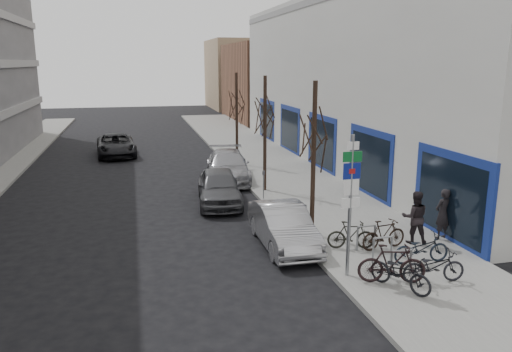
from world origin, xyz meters
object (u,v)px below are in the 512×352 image
bike_mid_inner (351,235)px  meter_front (305,219)px  bike_near_left (401,270)px  parked_car_mid (219,187)px  bike_rack (382,247)px  tree_mid (265,106)px  pedestrian_near (443,214)px  bike_mid_curb (422,246)px  lane_car (116,145)px  meter_back (238,159)px  parked_car_back (228,166)px  pedestrian_far (415,217)px  tree_near (314,123)px  bike_near_right (392,263)px  highway_sign_pole (350,197)px  meter_mid (264,182)px  bike_far_inner (384,234)px  tree_far (237,97)px  parked_car_front (283,226)px  bike_far_curb (434,264)px

bike_mid_inner → meter_front: bearing=62.9°
bike_near_left → parked_car_mid: size_ratio=0.40×
bike_rack → tree_mid: 10.08m
bike_mid_inner → pedestrian_near: (3.43, 0.15, 0.40)m
bike_mid_curb → lane_car: (-9.47, 21.38, 0.04)m
meter_back → parked_car_back: size_ratio=0.24×
meter_back → pedestrian_far: pedestrian_far is taller
tree_near → parked_car_mid: (-2.42, 5.14, -3.33)m
meter_back → bike_near_right: meter_back is taller
highway_sign_pole → pedestrian_near: 5.07m
bike_rack → meter_mid: meter_mid is taller
tree_mid → parked_car_back: (-1.23, 2.94, -3.33)m
bike_near_left → bike_far_inner: 2.96m
bike_mid_inner → pedestrian_far: size_ratio=0.86×
meter_back → pedestrian_near: size_ratio=0.72×
highway_sign_pole → tree_mid: size_ratio=0.76×
meter_back → bike_mid_curb: 13.98m
bike_mid_inner → lane_car: (-7.90, 19.77, 0.10)m
highway_sign_pole → meter_front: bearing=94.7°
tree_near → bike_far_inner: 4.32m
parked_car_mid → pedestrian_near: pedestrian_near is taller
bike_far_inner → bike_mid_inner: bearing=64.7°
bike_rack → pedestrian_far: pedestrian_far is taller
bike_rack → meter_back: (-1.65, 13.40, 0.26)m
pedestrian_near → bike_far_inner: bearing=-4.9°
tree_far → meter_back: 4.08m
meter_front → parked_car_mid: size_ratio=0.28×
bike_mid_inner → parked_car_front: (-1.97, 1.10, 0.09)m
bike_mid_inner → bike_rack: bearing=-147.3°
bike_rack → meter_mid: (-1.65, 7.90, 0.26)m
pedestrian_far → lane_car: bearing=-43.2°
pedestrian_near → tree_far: bearing=-89.1°
tree_mid → pedestrian_far: tree_mid is taller
bike_far_curb → parked_car_back: 14.28m
parked_car_back → bike_far_curb: bearing=-69.7°
parked_car_mid → bike_rack: bearing=-59.7°
pedestrian_far → tree_near: bearing=-7.9°
meter_front → bike_far_curb: meter_front is taller
parked_car_back → lane_car: (-5.90, 8.74, -0.05)m
tree_far → lane_car: bearing=144.0°
bike_near_left → pedestrian_far: bearing=24.1°
bike_rack → bike_mid_curb: bearing=-14.7°
tree_mid → bike_near_left: tree_mid is taller
highway_sign_pole → meter_mid: 8.65m
tree_near → meter_back: tree_near is taller
tree_far → bike_near_right: (0.76, -17.27, -3.38)m
tree_mid → pedestrian_far: 9.17m
bike_mid_curb → meter_mid: bearing=21.4°
bike_near_right → parked_car_mid: parked_car_mid is taller
meter_back → pedestrian_far: (3.50, -12.09, 0.14)m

